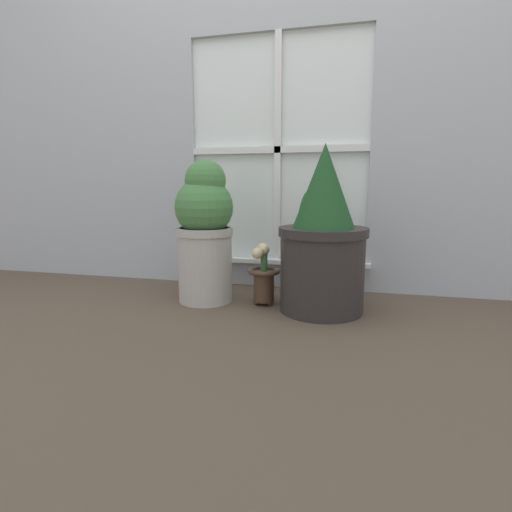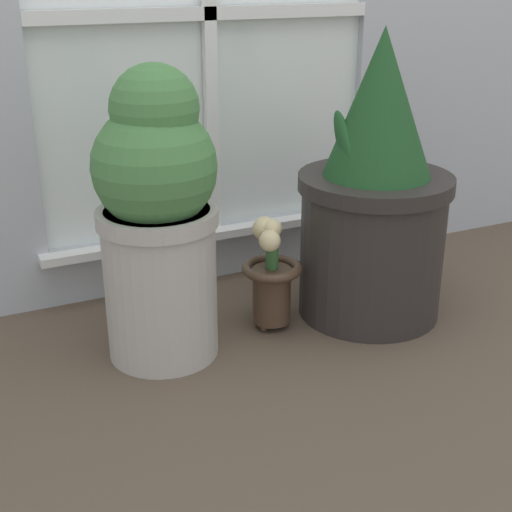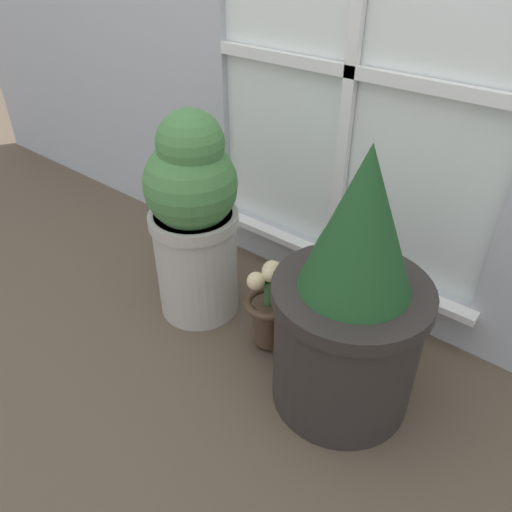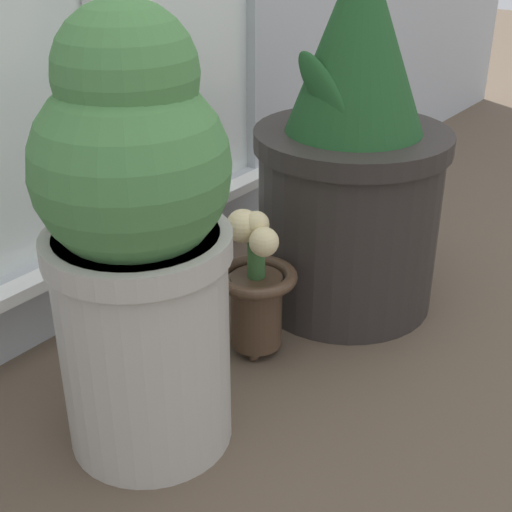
{
  "view_description": "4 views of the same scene",
  "coord_description": "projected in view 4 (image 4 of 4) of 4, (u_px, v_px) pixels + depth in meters",
  "views": [
    {
      "loc": [
        0.43,
        -1.69,
        0.57
      ],
      "look_at": [
        -0.02,
        0.12,
        0.25
      ],
      "focal_mm": 28.0,
      "sensor_mm": 36.0,
      "label": 1
    },
    {
      "loc": [
        -0.75,
        -1.35,
        0.9
      ],
      "look_at": [
        -0.05,
        0.14,
        0.22
      ],
      "focal_mm": 50.0,
      "sensor_mm": 36.0,
      "label": 2
    },
    {
      "loc": [
        0.72,
        -0.77,
        1.15
      ],
      "look_at": [
        -0.03,
        0.15,
        0.33
      ],
      "focal_mm": 35.0,
      "sensor_mm": 36.0,
      "label": 3
    },
    {
      "loc": [
        -0.94,
        -0.55,
        0.82
      ],
      "look_at": [
        0.0,
        0.16,
        0.22
      ],
      "focal_mm": 50.0,
      "sensor_mm": 36.0,
      "label": 4
    }
  ],
  "objects": [
    {
      "name": "potted_plant_left",
      "position": [
        137.0,
        241.0,
        1.05
      ],
      "size": [
        0.29,
        0.29,
        0.7
      ],
      "color": "#B7B2A8",
      "rests_on": "ground_plane"
    },
    {
      "name": "potted_plant_right",
      "position": [
        351.0,
        160.0,
        1.47
      ],
      "size": [
        0.41,
        0.41,
        0.76
      ],
      "color": "#2D2826",
      "rests_on": "ground_plane"
    },
    {
      "name": "ground_plane",
      "position": [
        323.0,
        382.0,
        1.34
      ],
      "size": [
        10.0,
        10.0,
        0.0
      ],
      "primitive_type": "plane",
      "color": "brown"
    },
    {
      "name": "flower_vase",
      "position": [
        255.0,
        287.0,
        1.36
      ],
      "size": [
        0.16,
        0.16,
        0.3
      ],
      "color": "#473323",
      "rests_on": "ground_plane"
    }
  ]
}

